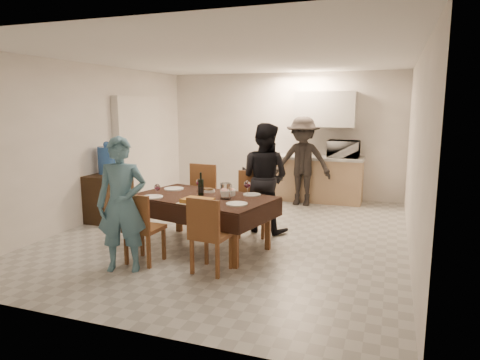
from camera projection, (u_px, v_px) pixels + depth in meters
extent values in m
cube|color=#B3B3AE|center=(234.00, 233.00, 6.55)|extent=(5.00, 6.00, 0.02)
cube|color=white|center=(233.00, 58.00, 6.10)|extent=(5.00, 6.00, 0.02)
cube|color=silver|center=(283.00, 135.00, 9.10)|extent=(5.00, 0.02, 2.60)
cube|color=silver|center=(106.00, 183.00, 3.54)|extent=(5.00, 0.02, 2.60)
cube|color=silver|center=(94.00, 143.00, 7.15)|extent=(0.02, 6.00, 2.60)
cube|color=silver|center=(415.00, 155.00, 5.49)|extent=(0.02, 6.00, 2.60)
cube|color=silver|center=(138.00, 151.00, 8.28)|extent=(0.15, 1.40, 2.10)
cube|color=tan|center=(307.00, 179.00, 8.76)|extent=(2.20, 0.60, 0.86)
cube|color=#A8A8A3|center=(307.00, 157.00, 8.68)|extent=(2.24, 0.64, 0.05)
cube|color=silver|center=(325.00, 109.00, 8.54)|extent=(1.20, 0.34, 0.70)
cube|color=black|center=(203.00, 198.00, 5.77)|extent=(2.03, 1.46, 0.04)
cube|color=brown|center=(203.00, 223.00, 5.84)|extent=(0.07, 0.07, 0.68)
cube|color=brown|center=(145.00, 228.00, 5.27)|extent=(0.43, 0.43, 0.05)
cube|color=brown|center=(135.00, 213.00, 5.06)|extent=(0.41, 0.06, 0.43)
cube|color=brown|center=(211.00, 235.00, 4.97)|extent=(0.45, 0.45, 0.05)
cube|color=brown|center=(205.00, 219.00, 4.76)|extent=(0.41, 0.08, 0.44)
cube|color=brown|center=(197.00, 199.00, 6.65)|extent=(0.49, 0.49, 0.05)
cube|color=brown|center=(191.00, 184.00, 6.41)|extent=(0.46, 0.08, 0.49)
cube|color=brown|center=(252.00, 205.00, 6.36)|extent=(0.53, 0.53, 0.05)
cube|color=brown|center=(247.00, 190.00, 6.13)|extent=(0.43, 0.15, 0.47)
cube|color=#2F1F0F|center=(109.00, 197.00, 7.28)|extent=(0.43, 0.86, 0.79)
cylinder|color=#2D5CA8|center=(107.00, 160.00, 7.17)|extent=(0.31, 0.31, 0.46)
cylinder|color=white|center=(225.00, 191.00, 5.59)|extent=(0.14, 0.14, 0.21)
cube|color=#BC8437|center=(197.00, 201.00, 5.38)|extent=(0.47, 0.37, 0.05)
cylinder|color=white|center=(228.00, 192.00, 5.83)|extent=(0.20, 0.20, 0.08)
cylinder|color=white|center=(208.00, 191.00, 6.04)|extent=(0.19, 0.19, 0.03)
cylinder|color=white|center=(152.00, 197.00, 5.69)|extent=(0.28, 0.28, 0.02)
cylinder|color=white|center=(237.00, 204.00, 5.29)|extent=(0.27, 0.27, 0.02)
cylinder|color=white|center=(174.00, 189.00, 6.25)|extent=(0.29, 0.29, 0.02)
cylinder|color=white|center=(252.00, 195.00, 5.85)|extent=(0.24, 0.24, 0.01)
imported|color=silver|center=(344.00, 149.00, 8.41)|extent=(0.61, 0.41, 0.34)
imported|color=teal|center=(122.00, 205.00, 4.97)|extent=(0.68, 0.56, 1.59)
imported|color=black|center=(264.00, 178.00, 6.54)|extent=(0.93, 0.79, 1.67)
imported|color=black|center=(302.00, 161.00, 8.27)|extent=(1.11, 0.64, 1.72)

